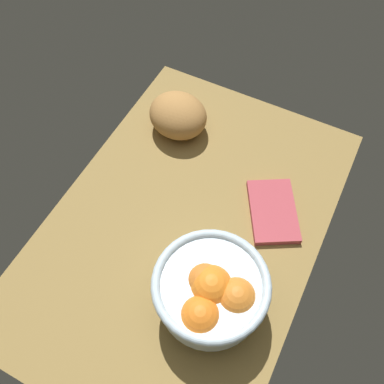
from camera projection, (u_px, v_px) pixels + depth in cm
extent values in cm
cube|color=olive|center=(185.00, 228.00, 89.89)|extent=(78.24, 52.71, 3.00)
cylinder|color=silver|center=(209.00, 300.00, 78.96)|extent=(8.74, 8.74, 2.46)
cylinder|color=silver|center=(210.00, 291.00, 74.83)|extent=(18.61, 18.61, 7.28)
torus|color=silver|center=(211.00, 284.00, 71.73)|extent=(20.21, 20.21, 1.60)
sphere|color=orange|center=(205.00, 283.00, 73.93)|extent=(7.06, 7.06, 7.06)
sphere|color=orange|center=(200.00, 317.00, 70.79)|extent=(7.38, 7.38, 7.38)
sphere|color=orange|center=(236.00, 299.00, 72.45)|extent=(7.37, 7.37, 7.37)
sphere|color=orange|center=(211.00, 288.00, 73.34)|extent=(7.95, 7.95, 7.95)
ellipsoid|color=#B27D42|center=(178.00, 115.00, 98.45)|extent=(14.58, 15.84, 8.83)
cube|color=#B74650|center=(273.00, 211.00, 89.42)|extent=(17.37, 15.33, 1.49)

